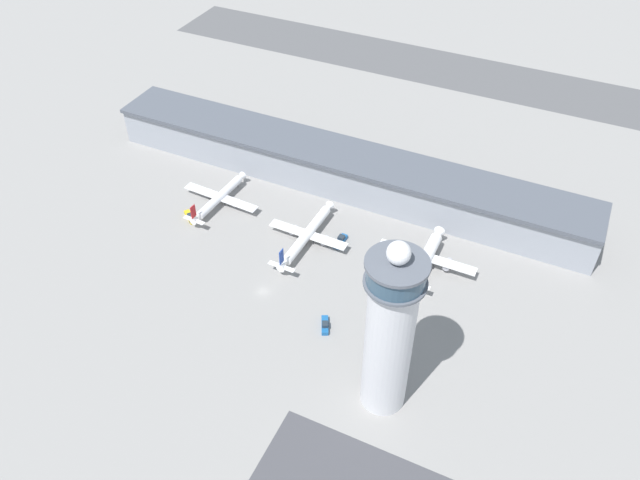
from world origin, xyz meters
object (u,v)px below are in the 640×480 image
Objects in this scene: service_truck_baggage at (325,325)px; airplane_gate_alpha at (219,197)px; control_tower at (389,333)px; service_truck_fuel at (190,217)px; airplane_gate_bravo at (307,235)px; service_truck_catering at (340,241)px; airplane_gate_charlie at (426,257)px.

airplane_gate_alpha is at bearing 148.45° from service_truck_baggage.
control_tower is 8.00× the size of service_truck_fuel.
airplane_gate_alpha is (-96.23, 59.74, -27.05)m from control_tower.
airplane_gate_alpha is 14.95m from service_truck_fuel.
service_truck_fuel is at bearing -171.48° from airplane_gate_bravo.
airplane_gate_alpha is 4.41× the size of service_truck_catering.
service_truck_catering is at bearing 124.29° from control_tower.
control_tower is 7.79× the size of service_truck_catering.
service_truck_baggage is at bearing -73.09° from service_truck_catering.
airplane_gate_charlie reaches higher than service_truck_baggage.
airplane_gate_charlie reaches higher than airplane_gate_alpha.
airplane_gate_bravo reaches higher than service_truck_catering.
control_tower reaches higher than airplane_gate_alpha.
service_truck_catering is at bearing 106.91° from service_truck_baggage.
service_truck_baggage is (-27.79, 17.72, -29.71)m from control_tower.
service_truck_catering is 63.35m from service_truck_fuel.
service_truck_catering is (12.02, 5.38, -2.90)m from airplane_gate_bravo.
airplane_gate_bravo is at bearing -171.41° from airplane_gate_charlie.
airplane_gate_bravo is 46.91m from airplane_gate_charlie.
service_truck_catering reaches higher than service_truck_fuel.
control_tower is 116.37m from service_truck_fuel.
service_truck_baggage is at bearing -55.73° from airplane_gate_bravo.
airplane_gate_bravo reaches higher than service_truck_fuel.
airplane_gate_charlie is at bearing 0.75° from airplane_gate_alpha.
airplane_gate_charlie reaches higher than airplane_gate_bravo.
control_tower reaches higher than airplane_gate_charlie.
service_truck_baggage is (68.44, -42.02, -2.66)m from airplane_gate_alpha.
service_truck_baggage is (12.64, -41.58, -0.03)m from service_truck_catering.
control_tower is 1.77× the size of airplane_gate_alpha.
service_truck_baggage is at bearing -31.55° from airplane_gate_alpha.
airplane_gate_bravo is 5.10× the size of service_truck_catering.
airplane_gate_bravo is 1.12× the size of airplane_gate_charlie.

